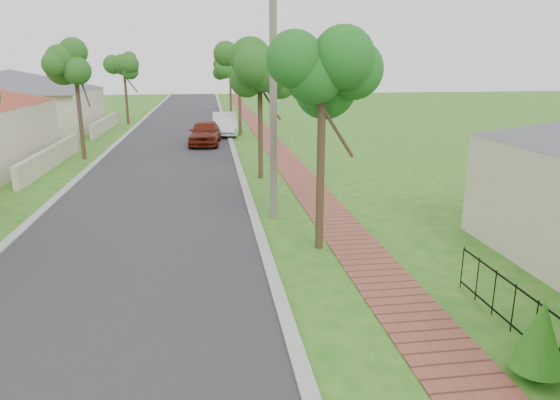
{
  "coord_description": "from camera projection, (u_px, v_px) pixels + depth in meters",
  "views": [
    {
      "loc": [
        -0.76,
        -5.94,
        5.05
      ],
      "look_at": [
        1.06,
        6.78,
        1.5
      ],
      "focal_mm": 32.0,
      "sensor_mm": 36.0,
      "label": 1
    }
  ],
  "objects": [
    {
      "name": "road",
      "position": [
        166.0,
        164.0,
        25.79
      ],
      "size": [
        7.0,
        120.0,
        0.02
      ],
      "primitive_type": "cube",
      "color": "#28282B",
      "rests_on": "ground"
    },
    {
      "name": "kerb_right",
      "position": [
        237.0,
        162.0,
        26.29
      ],
      "size": [
        0.3,
        120.0,
        0.1
      ],
      "primitive_type": "cube",
      "color": "#9E9E99",
      "rests_on": "ground"
    },
    {
      "name": "kerb_left",
      "position": [
        93.0,
        166.0,
        25.29
      ],
      "size": [
        0.3,
        120.0,
        0.1
      ],
      "primitive_type": "cube",
      "color": "#9E9E99",
      "rests_on": "ground"
    },
    {
      "name": "sidewalk",
      "position": [
        286.0,
        160.0,
        26.65
      ],
      "size": [
        1.5,
        120.0,
        0.03
      ],
      "primitive_type": "cube",
      "color": "brown",
      "rests_on": "ground"
    },
    {
      "name": "street_trees",
      "position": [
        172.0,
        71.0,
        31.13
      ],
      "size": [
        10.7,
        37.65,
        5.89
      ],
      "color": "#382619",
      "rests_on": "ground"
    },
    {
      "name": "far_house_grey",
      "position": [
        14.0,
        101.0,
        36.89
      ],
      "size": [
        15.56,
        15.56,
        4.6
      ],
      "color": "beige",
      "rests_on": "ground"
    },
    {
      "name": "parked_car_red",
      "position": [
        205.0,
        133.0,
        31.51
      ],
      "size": [
        2.17,
        4.67,
        1.55
      ],
      "primitive_type": "imported",
      "rotation": [
        0.0,
        0.0,
        -0.08
      ],
      "color": "#5D1A0E",
      "rests_on": "ground"
    },
    {
      "name": "parked_car_white",
      "position": [
        225.0,
        124.0,
        35.81
      ],
      "size": [
        1.79,
        4.84,
        1.58
      ],
      "primitive_type": "imported",
      "rotation": [
        0.0,
        0.0,
        -0.02
      ],
      "color": "silver",
      "rests_on": "ground"
    },
    {
      "name": "near_tree",
      "position": [
        322.0,
        85.0,
        12.9
      ],
      "size": [
        2.2,
        2.2,
        5.64
      ],
      "color": "#382619",
      "rests_on": "ground"
    },
    {
      "name": "utility_pole",
      "position": [
        273.0,
        81.0,
        15.64
      ],
      "size": [
        1.2,
        0.24,
        8.89
      ],
      "color": "#74665A",
      "rests_on": "ground"
    }
  ]
}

